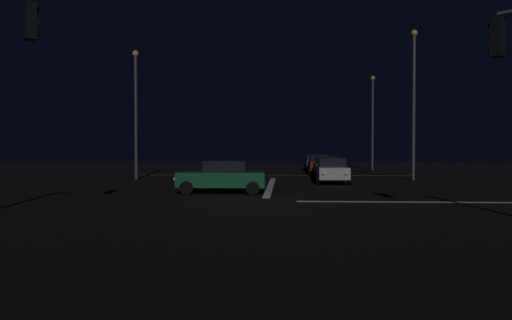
{
  "coord_description": "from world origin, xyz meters",
  "views": [
    {
      "loc": [
        0.79,
        -20.91,
        2.19
      ],
      "look_at": [
        -1.03,
        11.97,
        1.41
      ],
      "focal_mm": 35.88,
      "sensor_mm": 36.0,
      "label": 1
    }
  ],
  "objects_px": {
    "sedan_red": "(320,164)",
    "streetlamp_right_far": "(373,116)",
    "sedan_blue": "(315,162)",
    "streetlamp_right_near": "(414,95)",
    "sedan_orange": "(327,167)",
    "streetlamp_left_near": "(136,105)",
    "sedan_silver": "(332,170)",
    "sedan_green_crossing": "(223,177)"
  },
  "relations": [
    {
      "from": "sedan_silver",
      "to": "streetlamp_right_far",
      "type": "xyz_separation_m",
      "value": [
        5.75,
        19.03,
        4.53
      ]
    },
    {
      "from": "streetlamp_right_far",
      "to": "sedan_red",
      "type": "bearing_deg",
      "value": -127.23
    },
    {
      "from": "sedan_green_crossing",
      "to": "streetlamp_right_near",
      "type": "bearing_deg",
      "value": 41.71
    },
    {
      "from": "sedan_orange",
      "to": "sedan_silver",
      "type": "bearing_deg",
      "value": -91.58
    },
    {
      "from": "streetlamp_right_near",
      "to": "sedan_green_crossing",
      "type": "bearing_deg",
      "value": -138.29
    },
    {
      "from": "sedan_blue",
      "to": "streetlamp_right_far",
      "type": "relative_size",
      "value": 0.47
    },
    {
      "from": "sedan_orange",
      "to": "sedan_blue",
      "type": "distance_m",
      "value": 11.59
    },
    {
      "from": "streetlamp_right_far",
      "to": "streetlamp_right_near",
      "type": "bearing_deg",
      "value": -90.0
    },
    {
      "from": "sedan_orange",
      "to": "streetlamp_left_near",
      "type": "height_order",
      "value": "streetlamp_left_near"
    },
    {
      "from": "sedan_red",
      "to": "streetlamp_left_near",
      "type": "relative_size",
      "value": 0.49
    },
    {
      "from": "sedan_silver",
      "to": "sedan_red",
      "type": "height_order",
      "value": "same"
    },
    {
      "from": "sedan_silver",
      "to": "streetlamp_right_near",
      "type": "height_order",
      "value": "streetlamp_right_near"
    },
    {
      "from": "sedan_red",
      "to": "sedan_green_crossing",
      "type": "height_order",
      "value": "same"
    },
    {
      "from": "streetlamp_left_near",
      "to": "sedan_blue",
      "type": "bearing_deg",
      "value": 46.46
    },
    {
      "from": "sedan_silver",
      "to": "sedan_blue",
      "type": "relative_size",
      "value": 1.0
    },
    {
      "from": "sedan_orange",
      "to": "streetlamp_left_near",
      "type": "relative_size",
      "value": 0.49
    },
    {
      "from": "sedan_blue",
      "to": "streetlamp_right_near",
      "type": "bearing_deg",
      "value": -67.51
    },
    {
      "from": "sedan_silver",
      "to": "streetlamp_right_far",
      "type": "distance_m",
      "value": 20.39
    },
    {
      "from": "sedan_green_crossing",
      "to": "streetlamp_left_near",
      "type": "distance_m",
      "value": 13.42
    },
    {
      "from": "sedan_orange",
      "to": "sedan_blue",
      "type": "bearing_deg",
      "value": 90.73
    },
    {
      "from": "sedan_blue",
      "to": "sedan_orange",
      "type": "bearing_deg",
      "value": -89.27
    },
    {
      "from": "streetlamp_right_far",
      "to": "sedan_blue",
      "type": "bearing_deg",
      "value": -159.84
    },
    {
      "from": "sedan_red",
      "to": "streetlamp_right_near",
      "type": "distance_m",
      "value": 11.37
    },
    {
      "from": "streetlamp_right_far",
      "to": "sedan_silver",
      "type": "bearing_deg",
      "value": -106.81
    },
    {
      "from": "sedan_red",
      "to": "streetlamp_right_far",
      "type": "distance_m",
      "value": 10.44
    },
    {
      "from": "sedan_blue",
      "to": "streetlamp_right_near",
      "type": "xyz_separation_m",
      "value": [
        5.75,
        -13.89,
        4.95
      ]
    },
    {
      "from": "sedan_red",
      "to": "streetlamp_right_near",
      "type": "relative_size",
      "value": 0.43
    },
    {
      "from": "sedan_blue",
      "to": "streetlamp_right_near",
      "type": "distance_m",
      "value": 15.83
    },
    {
      "from": "streetlamp_left_near",
      "to": "sedan_silver",
      "type": "bearing_deg",
      "value": -12.95
    },
    {
      "from": "sedan_silver",
      "to": "sedan_blue",
      "type": "xyz_separation_m",
      "value": [
        -0.0,
        16.92,
        0.0
      ]
    },
    {
      "from": "streetlamp_left_near",
      "to": "streetlamp_right_near",
      "type": "bearing_deg",
      "value": 0.0
    },
    {
      "from": "sedan_orange",
      "to": "sedan_green_crossing",
      "type": "bearing_deg",
      "value": -115.49
    },
    {
      "from": "sedan_orange",
      "to": "streetlamp_right_far",
      "type": "xyz_separation_m",
      "value": [
        5.6,
        13.7,
        4.53
      ]
    },
    {
      "from": "sedan_blue",
      "to": "sedan_silver",
      "type": "bearing_deg",
      "value": -90.0
    },
    {
      "from": "sedan_orange",
      "to": "streetlamp_left_near",
      "type": "distance_m",
      "value": 14.22
    },
    {
      "from": "sedan_green_crossing",
      "to": "streetlamp_right_far",
      "type": "xyz_separation_m",
      "value": [
        11.65,
        26.39,
        4.53
      ]
    },
    {
      "from": "streetlamp_left_near",
      "to": "streetlamp_right_near",
      "type": "height_order",
      "value": "streetlamp_right_near"
    },
    {
      "from": "sedan_red",
      "to": "sedan_blue",
      "type": "height_order",
      "value": "same"
    },
    {
      "from": "sedan_orange",
      "to": "streetlamp_right_far",
      "type": "relative_size",
      "value": 0.47
    },
    {
      "from": "sedan_red",
      "to": "sedan_orange",
      "type": "bearing_deg",
      "value": -89.22
    },
    {
      "from": "sedan_red",
      "to": "streetlamp_right_far",
      "type": "bearing_deg",
      "value": 52.77
    },
    {
      "from": "sedan_orange",
      "to": "sedan_red",
      "type": "distance_m",
      "value": 6.22
    }
  ]
}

